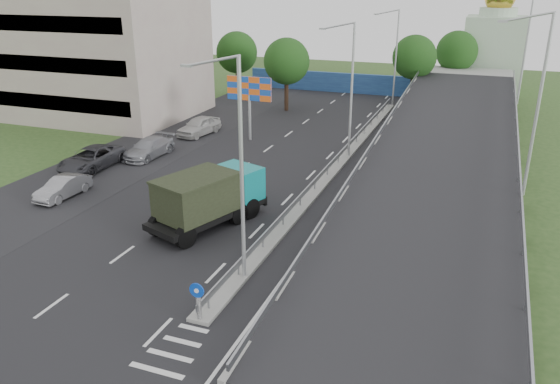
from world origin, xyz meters
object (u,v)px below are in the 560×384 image
at_px(lamp_post_far, 394,53).
at_px(parked_car_e, 199,126).
at_px(sign_bollard, 198,301).
at_px(parked_car_b, 63,187).
at_px(parked_car_d, 149,148).
at_px(church, 493,47).
at_px(lamp_post_near, 237,160).
at_px(parked_car_c, 91,158).
at_px(billboard, 249,92).
at_px(lamp_post_mid, 349,84).
at_px(dump_truck, 209,196).

distance_m(lamp_post_far, parked_car_e, 23.43).
height_order(sign_bollard, parked_car_b, sign_bollard).
height_order(sign_bollard, parked_car_e, sign_bollard).
bearing_deg(parked_car_d, church, 60.62).
relative_size(sign_bollard, church, 0.12).
xyz_separation_m(lamp_post_near, lamp_post_far, (0.00, 40.00, 0.00)).
height_order(lamp_post_far, parked_car_c, lamp_post_far).
bearing_deg(parked_car_d, sign_bollard, -49.37).
xyz_separation_m(lamp_post_near, parked_car_c, (-16.95, 10.73, -5.02)).
bearing_deg(lamp_post_far, sign_bollard, -90.14).
bearing_deg(parked_car_b, lamp_post_far, 68.49).
xyz_separation_m(church, parked_car_e, (-23.99, -32.03, -4.49)).
distance_m(parked_car_c, parked_car_e, 11.60).
height_order(parked_car_c, parked_car_d, parked_car_c).
bearing_deg(parked_car_c, parked_car_d, 58.35).
xyz_separation_m(church, parked_car_b, (-24.81, -48.62, -4.64)).
height_order(church, billboard, church).
distance_m(sign_bollard, lamp_post_mid, 24.30).
height_order(lamp_post_mid, church, church).
distance_m(lamp_post_mid, lamp_post_far, 20.00).
distance_m(church, billboard, 37.23).
bearing_deg(lamp_post_mid, parked_car_e, 172.06).
xyz_separation_m(parked_car_b, parked_car_c, (-2.03, 5.35, 0.12)).
distance_m(dump_truck, parked_car_e, 19.80).
xyz_separation_m(dump_truck, parked_car_d, (-10.48, 9.80, -1.01)).
xyz_separation_m(parked_car_c, parked_car_e, (2.85, 11.24, 0.03)).
height_order(lamp_post_far, parked_car_d, lamp_post_far).
bearing_deg(parked_car_b, parked_car_e, 88.97).
distance_m(sign_bollard, parked_car_e, 29.34).
distance_m(lamp_post_far, billboard, 20.24).
xyz_separation_m(church, parked_car_d, (-24.50, -39.32, -4.57)).
bearing_deg(lamp_post_near, billboard, 112.49).
distance_m(lamp_post_far, church, 17.15).
bearing_deg(parked_car_c, dump_truck, -25.45).
xyz_separation_m(sign_bollard, church, (10.00, 57.83, 4.28)).
height_order(sign_bollard, parked_car_d, sign_bollard).
xyz_separation_m(lamp_post_far, parked_car_b, (-14.92, -34.62, -5.14)).
relative_size(parked_car_c, parked_car_e, 1.18).
relative_size(lamp_post_near, parked_car_b, 2.49).
relative_size(parked_car_b, parked_car_c, 0.71).
distance_m(sign_bollard, church, 58.84).
bearing_deg(dump_truck, parked_car_d, 156.23).
bearing_deg(parked_car_d, parked_car_e, 88.56).
distance_m(lamp_post_mid, parked_car_d, 16.35).
relative_size(parked_car_b, parked_car_d, 0.80).
xyz_separation_m(lamp_post_mid, lamp_post_far, (0.00, 20.00, 0.00)).
bearing_deg(church, lamp_post_mid, -106.22).
distance_m(dump_truck, parked_car_d, 14.38).
bearing_deg(lamp_post_mid, parked_car_b, -135.58).
xyz_separation_m(sign_bollard, billboard, (-9.00, 25.83, 3.15)).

